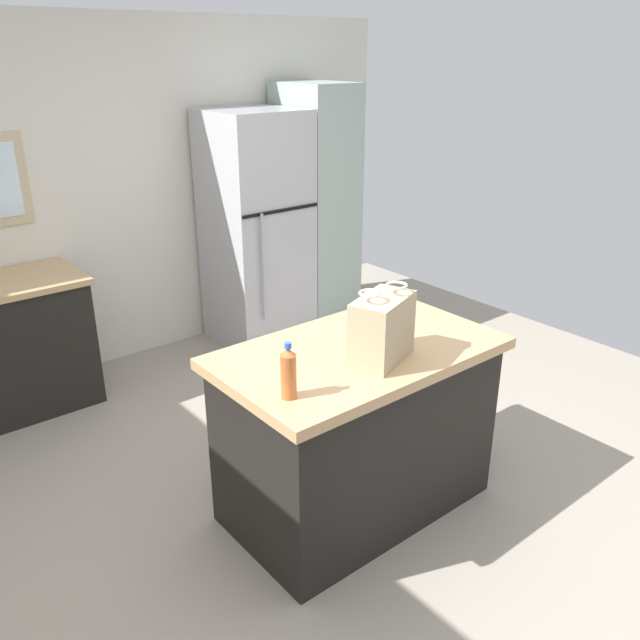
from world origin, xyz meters
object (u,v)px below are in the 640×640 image
object	(u,v)px
kitchen_island	(357,429)
shopping_bag	(382,329)
refrigerator	(256,230)
small_box	(375,305)
tall_cabinet	(316,209)
bottle	(288,373)

from	to	relation	value
kitchen_island	shopping_bag	size ratio (longest dim) A/B	3.71
refrigerator	small_box	xyz separation A→B (m)	(-0.51, -1.91, 0.06)
refrigerator	tall_cabinet	world-z (taller)	tall_cabinet
small_box	bottle	distance (m)	0.99
tall_cabinet	shopping_bag	size ratio (longest dim) A/B	5.41
kitchen_island	shopping_bag	bearing A→B (deg)	-93.22
refrigerator	tall_cabinet	distance (m)	0.62
refrigerator	small_box	size ratio (longest dim) A/B	13.88
refrigerator	shopping_bag	bearing A→B (deg)	-110.41
tall_cabinet	bottle	world-z (taller)	tall_cabinet
tall_cabinet	refrigerator	bearing A→B (deg)	-179.97
bottle	refrigerator	bearing A→B (deg)	58.88
refrigerator	bottle	bearing A→B (deg)	-121.12
tall_cabinet	shopping_bag	bearing A→B (deg)	-122.48
small_box	bottle	xyz separation A→B (m)	(-0.89, -0.42, 0.05)
shopping_bag	small_box	world-z (taller)	shopping_bag
refrigerator	bottle	xyz separation A→B (m)	(-1.41, -2.33, 0.11)
small_box	shopping_bag	bearing A→B (deg)	-130.47
small_box	bottle	world-z (taller)	bottle
bottle	shopping_bag	bearing A→B (deg)	1.34
small_box	tall_cabinet	bearing A→B (deg)	59.45
tall_cabinet	bottle	distance (m)	3.08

